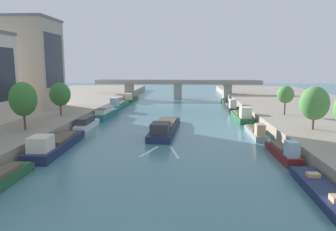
{
  "coord_description": "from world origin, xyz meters",
  "views": [
    {
      "loc": [
        3.29,
        -16.71,
        12.1
      ],
      "look_at": [
        0.0,
        37.83,
        3.36
      ],
      "focal_mm": 33.71,
      "sensor_mm": 36.0,
      "label": 1
    }
  ],
  "objects_px": {
    "moored_boat_left_second": "(87,123)",
    "moored_boat_left_near": "(131,99)",
    "bridge_far": "(178,87)",
    "moored_boat_left_far": "(119,105)",
    "barge_midriver": "(165,127)",
    "tree_right_past_mid": "(314,103)",
    "tree_right_nearest": "(286,95)",
    "tree_left_far": "(60,94)",
    "moored_boat_right_lone": "(322,190)",
    "moored_boat_right_near": "(225,102)",
    "moored_boat_right_second": "(242,116)",
    "moored_boat_left_midway": "(55,144)",
    "moored_boat_left_downstream": "(106,113)",
    "moored_boat_right_downstream": "(283,152)",
    "tree_left_midway": "(23,99)",
    "moored_boat_right_far": "(230,107)",
    "moored_boat_right_gap_after": "(256,132)"
  },
  "relations": [
    {
      "from": "moored_boat_left_second",
      "to": "moored_boat_left_near",
      "type": "distance_m",
      "value": 46.42
    },
    {
      "from": "bridge_far",
      "to": "moored_boat_left_far",
      "type": "bearing_deg",
      "value": -121.49
    },
    {
      "from": "barge_midriver",
      "to": "tree_right_past_mid",
      "type": "distance_m",
      "value": 25.24
    },
    {
      "from": "tree_right_past_mid",
      "to": "tree_right_nearest",
      "type": "distance_m",
      "value": 14.77
    },
    {
      "from": "moored_boat_left_near",
      "to": "bridge_far",
      "type": "distance_m",
      "value": 18.03
    },
    {
      "from": "barge_midriver",
      "to": "tree_left_far",
      "type": "height_order",
      "value": "tree_left_far"
    },
    {
      "from": "moored_boat_right_lone",
      "to": "bridge_far",
      "type": "bearing_deg",
      "value": 100.71
    },
    {
      "from": "tree_right_past_mid",
      "to": "tree_right_nearest",
      "type": "relative_size",
      "value": 1.14
    },
    {
      "from": "moored_boat_left_far",
      "to": "moored_boat_right_lone",
      "type": "relative_size",
      "value": 1.26
    },
    {
      "from": "moored_boat_left_near",
      "to": "moored_boat_right_near",
      "type": "xyz_separation_m",
      "value": [
        30.9,
        -5.8,
        -0.23
      ]
    },
    {
      "from": "moored_boat_right_second",
      "to": "tree_right_nearest",
      "type": "height_order",
      "value": "tree_right_nearest"
    },
    {
      "from": "moored_boat_left_midway",
      "to": "moored_boat_left_second",
      "type": "relative_size",
      "value": 1.53
    },
    {
      "from": "moored_boat_right_near",
      "to": "moored_boat_left_near",
      "type": "bearing_deg",
      "value": 169.38
    },
    {
      "from": "moored_boat_left_second",
      "to": "tree_left_far",
      "type": "distance_m",
      "value": 8.74
    },
    {
      "from": "moored_boat_left_downstream",
      "to": "moored_boat_right_downstream",
      "type": "relative_size",
      "value": 1.38
    },
    {
      "from": "barge_midriver",
      "to": "moored_boat_left_downstream",
      "type": "bearing_deg",
      "value": 133.67
    },
    {
      "from": "tree_left_midway",
      "to": "tree_left_far",
      "type": "height_order",
      "value": "tree_left_midway"
    },
    {
      "from": "moored_boat_left_downstream",
      "to": "moored_boat_right_far",
      "type": "height_order",
      "value": "moored_boat_right_far"
    },
    {
      "from": "tree_left_far",
      "to": "bridge_far",
      "type": "xyz_separation_m",
      "value": [
        22.22,
        51.66,
        -1.96
      ]
    },
    {
      "from": "moored_boat_right_downstream",
      "to": "tree_right_nearest",
      "type": "bearing_deg",
      "value": 73.28
    },
    {
      "from": "moored_boat_left_far",
      "to": "moored_boat_left_midway",
      "type": "bearing_deg",
      "value": -89.28
    },
    {
      "from": "moored_boat_right_downstream",
      "to": "moored_boat_right_gap_after",
      "type": "height_order",
      "value": "moored_boat_right_downstream"
    },
    {
      "from": "moored_boat_left_far",
      "to": "moored_boat_right_downstream",
      "type": "distance_m",
      "value": 56.53
    },
    {
      "from": "moored_boat_right_lone",
      "to": "moored_boat_right_gap_after",
      "type": "height_order",
      "value": "moored_boat_right_gap_after"
    },
    {
      "from": "bridge_far",
      "to": "moored_boat_right_lone",
      "type": "bearing_deg",
      "value": -79.29
    },
    {
      "from": "moored_boat_right_gap_after",
      "to": "tree_left_far",
      "type": "xyz_separation_m",
      "value": [
        -37.35,
        7.97,
        5.49
      ]
    },
    {
      "from": "bridge_far",
      "to": "moored_boat_left_downstream",
      "type": "bearing_deg",
      "value": -110.58
    },
    {
      "from": "moored_boat_left_downstream",
      "to": "bridge_far",
      "type": "distance_m",
      "value": 44.49
    },
    {
      "from": "moored_boat_right_far",
      "to": "tree_left_midway",
      "type": "distance_m",
      "value": 53.78
    },
    {
      "from": "moored_boat_left_midway",
      "to": "moored_boat_left_near",
      "type": "relative_size",
      "value": 1.16
    },
    {
      "from": "moored_boat_left_second",
      "to": "tree_right_nearest",
      "type": "xyz_separation_m",
      "value": [
        39.22,
        6.3,
        5.21
      ]
    },
    {
      "from": "moored_boat_right_far",
      "to": "barge_midriver",
      "type": "bearing_deg",
      "value": -118.36
    },
    {
      "from": "moored_boat_left_second",
      "to": "bridge_far",
      "type": "height_order",
      "value": "bridge_far"
    },
    {
      "from": "moored_boat_right_near",
      "to": "tree_left_midway",
      "type": "relative_size",
      "value": 1.42
    },
    {
      "from": "moored_boat_right_far",
      "to": "tree_right_nearest",
      "type": "xyz_separation_m",
      "value": [
        8.15,
        -20.5,
        5.25
      ]
    },
    {
      "from": "moored_boat_left_second",
      "to": "moored_boat_right_near",
      "type": "relative_size",
      "value": 1.0
    },
    {
      "from": "moored_boat_right_second",
      "to": "moored_boat_right_far",
      "type": "relative_size",
      "value": 1.1
    },
    {
      "from": "barge_midriver",
      "to": "moored_boat_right_downstream",
      "type": "relative_size",
      "value": 2.06
    },
    {
      "from": "moored_boat_right_second",
      "to": "tree_right_past_mid",
      "type": "bearing_deg",
      "value": -68.63
    },
    {
      "from": "moored_boat_left_downstream",
      "to": "tree_left_far",
      "type": "distance_m",
      "value": 13.17
    },
    {
      "from": "barge_midriver",
      "to": "tree_left_far",
      "type": "relative_size",
      "value": 3.16
    },
    {
      "from": "barge_midriver",
      "to": "bridge_far",
      "type": "xyz_separation_m",
      "value": [
        0.68,
        57.16,
        3.49
      ]
    },
    {
      "from": "moored_boat_left_midway",
      "to": "tree_left_far",
      "type": "relative_size",
      "value": 2.48
    },
    {
      "from": "moored_boat_right_lone",
      "to": "moored_boat_right_gap_after",
      "type": "xyz_separation_m",
      "value": [
        -0.87,
        24.99,
        0.29
      ]
    },
    {
      "from": "moored_boat_left_midway",
      "to": "moored_boat_right_downstream",
      "type": "relative_size",
      "value": 1.61
    },
    {
      "from": "tree_left_far",
      "to": "moored_boat_left_near",
      "type": "bearing_deg",
      "value": 81.34
    },
    {
      "from": "barge_midriver",
      "to": "moored_boat_right_gap_after",
      "type": "xyz_separation_m",
      "value": [
        15.81,
        -2.46,
        -0.04
      ]
    },
    {
      "from": "moored_boat_left_second",
      "to": "moored_boat_right_downstream",
      "type": "relative_size",
      "value": 1.05
    },
    {
      "from": "moored_boat_right_gap_after",
      "to": "tree_right_nearest",
      "type": "xyz_separation_m",
      "value": [
        8.12,
        11.21,
        5.4
      ]
    },
    {
      "from": "barge_midriver",
      "to": "tree_right_nearest",
      "type": "relative_size",
      "value": 3.51
    }
  ]
}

